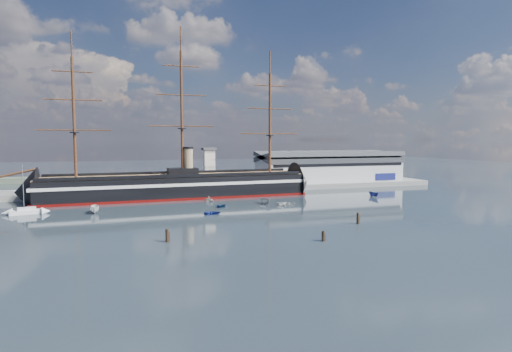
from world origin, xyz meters
name	(u,v)px	position (x,y,z in m)	size (l,w,h in m)	color
ground	(222,205)	(0.00, 40.00, 0.00)	(600.00, 600.00, 0.00)	black
quay	(225,190)	(10.00, 76.00, 0.00)	(180.00, 18.00, 2.00)	slate
warehouse	(329,167)	(58.00, 80.00, 7.98)	(63.00, 21.00, 11.60)	#B7BABC
quay_tower	(209,166)	(3.00, 73.00, 9.75)	(5.00, 5.00, 15.00)	silver
warship	(172,186)	(-12.76, 60.00, 4.04)	(113.11, 18.91, 53.94)	black
sailboat	(27,211)	(-53.97, 39.71, 0.86)	(8.75, 4.37, 13.45)	silver
motorboat_a	(95,213)	(-36.61, 35.60, 0.00)	(6.78, 2.48, 2.71)	white
motorboat_b	(212,214)	(-6.59, 23.94, 0.00)	(2.85, 1.14, 1.33)	navy
motorboat_c	(265,204)	(12.97, 36.71, 0.00)	(5.79, 2.12, 2.32)	gray
motorboat_d	(209,202)	(-2.50, 47.30, 0.00)	(5.47, 2.37, 2.01)	beige
motorboat_e	(286,205)	(18.03, 32.13, 0.00)	(3.38, 1.35, 1.58)	silver
motorboat_f	(374,197)	(54.59, 40.46, 0.00)	(5.66, 2.08, 2.26)	navy
motorboat_g	(220,207)	(-1.76, 35.05, 0.00)	(2.65, 1.06, 1.23)	navy
piling_near_left	(167,242)	(-21.79, -3.97, 0.00)	(0.64, 0.64, 3.32)	black
piling_near_mid	(323,241)	(7.53, -12.83, 0.00)	(0.64, 0.64, 2.76)	black
piling_near_right	(358,224)	(23.30, 0.12, 0.00)	(0.64, 0.64, 3.35)	black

